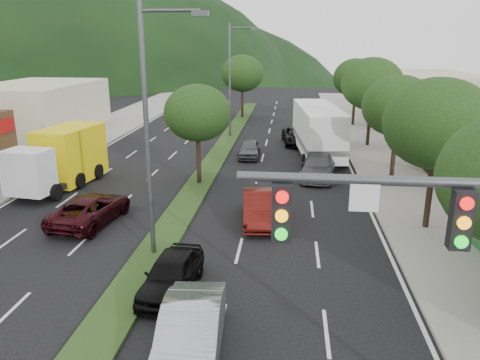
# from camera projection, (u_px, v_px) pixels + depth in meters

# --- Properties ---
(sidewalk_right) EXTENTS (5.00, 90.00, 0.15)m
(sidewalk_right) POSITION_uv_depth(u_px,v_px,m) (384.00, 161.00, 34.41)
(sidewalk_right) COLOR gray
(sidewalk_right) RESTS_ON ground
(sidewalk_left) EXTENTS (6.00, 90.00, 0.15)m
(sidewalk_left) POSITION_uv_depth(u_px,v_px,m) (55.00, 152.00, 37.03)
(sidewalk_left) COLOR gray
(sidewalk_left) RESTS_ON ground
(median) EXTENTS (1.60, 56.00, 0.12)m
(median) POSITION_uv_depth(u_px,v_px,m) (222.00, 148.00, 38.56)
(median) COLOR #233E16
(median) RESTS_ON ground
(bldg_left_far) EXTENTS (9.00, 14.00, 4.60)m
(bldg_left_far) POSITION_uv_depth(u_px,v_px,m) (38.00, 107.00, 45.58)
(bldg_left_far) COLOR beige
(bldg_left_far) RESTS_ON ground
(bldg_right_far) EXTENTS (10.00, 16.00, 5.20)m
(bldg_right_far) POSITION_uv_depth(u_px,v_px,m) (420.00, 97.00, 51.06)
(bldg_right_far) COLOR beige
(bldg_right_far) RESTS_ON ground
(tree_r_b) EXTENTS (4.80, 4.80, 6.94)m
(tree_r_b) POSITION_uv_depth(u_px,v_px,m) (438.00, 124.00, 20.66)
(tree_r_b) COLOR black
(tree_r_b) RESTS_ON sidewalk_right
(tree_r_c) EXTENTS (4.40, 4.40, 6.48)m
(tree_r_c) POSITION_uv_depth(u_px,v_px,m) (398.00, 106.00, 28.36)
(tree_r_c) COLOR black
(tree_r_c) RESTS_ON sidewalk_right
(tree_r_d) EXTENTS (5.00, 5.00, 7.17)m
(tree_r_d) POSITION_uv_depth(u_px,v_px,m) (372.00, 84.00, 37.76)
(tree_r_d) COLOR black
(tree_r_d) RESTS_ON sidewalk_right
(tree_r_e) EXTENTS (4.60, 4.60, 6.71)m
(tree_r_e) POSITION_uv_depth(u_px,v_px,m) (356.00, 78.00, 47.36)
(tree_r_e) COLOR black
(tree_r_e) RESTS_ON sidewalk_right
(tree_med_near) EXTENTS (4.00, 4.00, 6.02)m
(tree_med_near) POSITION_uv_depth(u_px,v_px,m) (197.00, 113.00, 27.78)
(tree_med_near) COLOR black
(tree_med_near) RESTS_ON median
(tree_med_far) EXTENTS (4.80, 4.80, 6.94)m
(tree_med_far) POSITION_uv_depth(u_px,v_px,m) (242.00, 73.00, 52.37)
(tree_med_far) COLOR black
(tree_med_far) RESTS_ON median
(streetlight_near) EXTENTS (2.60, 0.25, 10.00)m
(streetlight_near) POSITION_uv_depth(u_px,v_px,m) (151.00, 122.00, 17.90)
(streetlight_near) COLOR #47494C
(streetlight_near) RESTS_ON ground
(streetlight_mid) EXTENTS (2.60, 0.25, 10.00)m
(streetlight_mid) POSITION_uv_depth(u_px,v_px,m) (232.00, 75.00, 41.71)
(streetlight_mid) COLOR #47494C
(streetlight_mid) RESTS_ON ground
(sedan_silver) EXTENTS (1.99, 4.87, 1.57)m
(sedan_silver) POSITION_uv_depth(u_px,v_px,m) (190.00, 334.00, 12.93)
(sedan_silver) COLOR #9FA1A6
(sedan_silver) RESTS_ON ground
(suv_maroon) EXTENTS (2.93, 5.29, 1.40)m
(suv_maroon) POSITION_uv_depth(u_px,v_px,m) (91.00, 209.00, 22.73)
(suv_maroon) COLOR black
(suv_maroon) RESTS_ON ground
(car_queue_a) EXTENTS (1.89, 4.13, 1.37)m
(car_queue_a) POSITION_uv_depth(u_px,v_px,m) (172.00, 274.00, 16.48)
(car_queue_a) COLOR black
(car_queue_a) RESTS_ON ground
(car_queue_b) EXTENTS (2.69, 5.31, 1.48)m
(car_queue_b) POSITION_uv_depth(u_px,v_px,m) (318.00, 166.00, 30.29)
(car_queue_b) COLOR #414146
(car_queue_b) RESTS_ON ground
(car_queue_c) EXTENTS (2.02, 4.67, 1.49)m
(car_queue_c) POSITION_uv_depth(u_px,v_px,m) (260.00, 207.00, 22.82)
(car_queue_c) COLOR #57120E
(car_queue_c) RESTS_ON ground
(car_queue_d) EXTENTS (2.79, 5.12, 1.36)m
(car_queue_d) POSITION_uv_depth(u_px,v_px,m) (297.00, 136.00, 39.96)
(car_queue_d) COLOR black
(car_queue_d) RESTS_ON ground
(car_queue_e) EXTENTS (1.67, 3.94, 1.33)m
(car_queue_e) POSITION_uv_depth(u_px,v_px,m) (249.00, 149.00, 35.58)
(car_queue_e) COLOR #4F5054
(car_queue_e) RESTS_ON ground
(box_truck) EXTENTS (3.50, 7.32, 3.47)m
(box_truck) POSITION_uv_depth(u_px,v_px,m) (63.00, 160.00, 28.32)
(box_truck) COLOR silver
(box_truck) RESTS_ON ground
(motorhome) EXTENTS (3.98, 10.13, 3.79)m
(motorhome) POSITION_uv_depth(u_px,v_px,m) (318.00, 130.00, 35.60)
(motorhome) COLOR white
(motorhome) RESTS_ON ground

